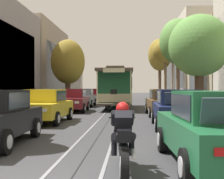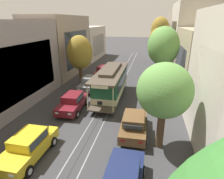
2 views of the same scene
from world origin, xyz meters
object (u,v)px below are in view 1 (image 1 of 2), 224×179
object	(u,v)px
motorcycle_with_rider	(123,139)
pedestrian_on_right_pavement	(180,97)
parked_car_grey_fourth_left	(83,98)
fire_hydrant	(0,117)
street_tree_kerb_left_second	(68,62)
cable_car_trolley	(117,88)
parked_car_maroon_mid_left	(73,100)
parked_car_navy_second_right	(177,108)
parked_car_green_near_right	(214,128)
parked_car_brown_mid_right	(164,102)
street_tree_kerb_right_fourth	(165,52)
parked_car_maroon_fifth_left	(94,96)
street_tree_kerb_right_second	(199,46)
street_tree_kerb_right_far	(160,55)
parked_car_yellow_second_left	(46,106)
street_tree_kerb_right_mid	(178,42)

from	to	relation	value
motorcycle_with_rider	pedestrian_on_right_pavement	distance (m)	21.65
parked_car_grey_fourth_left	fire_hydrant	bearing A→B (deg)	-95.86
street_tree_kerb_left_second	cable_car_trolley	world-z (taller)	street_tree_kerb_left_second
parked_car_maroon_mid_left	street_tree_kerb_left_second	xyz separation A→B (m)	(-1.93, 7.48, 3.31)
parked_car_grey_fourth_left	parked_car_navy_second_right	bearing A→B (deg)	-66.27
parked_car_green_near_right	parked_car_brown_mid_right	distance (m)	11.48
parked_car_green_near_right	cable_car_trolley	size ratio (longest dim) A/B	0.48
parked_car_green_near_right	street_tree_kerb_right_fourth	xyz separation A→B (m)	(2.19, 26.80, 4.87)
parked_car_maroon_mid_left	parked_car_maroon_fifth_left	distance (m)	11.41
parked_car_maroon_fifth_left	parked_car_green_near_right	distance (m)	26.23
parked_car_maroon_mid_left	parked_car_green_near_right	distance (m)	15.31
parked_car_brown_mid_right	pedestrian_on_right_pavement	world-z (taller)	parked_car_brown_mid_right
parked_car_grey_fourth_left	parked_car_maroon_mid_left	bearing A→B (deg)	-88.30
parked_car_maroon_mid_left	street_tree_kerb_left_second	world-z (taller)	street_tree_kerb_left_second
parked_car_maroon_mid_left	street_tree_kerb_right_second	bearing A→B (deg)	-26.67
parked_car_green_near_right	street_tree_kerb_right_second	world-z (taller)	street_tree_kerb_right_second
street_tree_kerb_right_second	street_tree_kerb_right_fourth	world-z (taller)	street_tree_kerb_right_fourth
street_tree_kerb_right_far	fire_hydrant	world-z (taller)	street_tree_kerb_right_far
parked_car_maroon_fifth_left	pedestrian_on_right_pavement	world-z (taller)	parked_car_maroon_fifth_left
parked_car_maroon_fifth_left	street_tree_kerb_right_far	world-z (taller)	street_tree_kerb_right_far
parked_car_grey_fourth_left	parked_car_yellow_second_left	bearing A→B (deg)	-89.54
parked_car_maroon_mid_left	cable_car_trolley	size ratio (longest dim) A/B	0.48
parked_car_green_near_right	parked_car_navy_second_right	distance (m)	6.10
parked_car_maroon_mid_left	cable_car_trolley	xyz separation A→B (m)	(2.87, 3.86, 0.86)
street_tree_kerb_left_second	cable_car_trolley	size ratio (longest dim) A/B	0.69
parked_car_yellow_second_left	street_tree_kerb_right_mid	size ratio (longest dim) A/B	0.59
street_tree_kerb_right_second	parked_car_maroon_fifth_left	bearing A→B (deg)	116.68
parked_car_green_near_right	fire_hydrant	distance (m)	9.45
street_tree_kerb_right_mid	cable_car_trolley	bearing A→B (deg)	-171.68
street_tree_kerb_right_second	motorcycle_with_rider	world-z (taller)	street_tree_kerb_right_second
street_tree_kerb_right_fourth	pedestrian_on_right_pavement	xyz separation A→B (m)	(0.51, -6.27, -4.80)
street_tree_kerb_right_second	cable_car_trolley	size ratio (longest dim) A/B	0.62
parked_car_brown_mid_right	cable_car_trolley	size ratio (longest dim) A/B	0.48
street_tree_kerb_right_fourth	street_tree_kerb_right_far	world-z (taller)	street_tree_kerb_right_far
street_tree_kerb_right_mid	street_tree_kerb_right_far	xyz separation A→B (m)	(0.21, 16.96, 0.74)
pedestrian_on_right_pavement	street_tree_kerb_left_second	bearing A→B (deg)	173.62
street_tree_kerb_right_fourth	cable_car_trolley	size ratio (longest dim) A/B	0.77
parked_car_brown_mid_right	street_tree_kerb_right_second	xyz separation A→B (m)	(1.82, -1.17, 3.15)
street_tree_kerb_right_mid	street_tree_kerb_right_fourth	xyz separation A→B (m)	(-0.10, 7.98, 0.15)
parked_car_brown_mid_right	fire_hydrant	xyz separation A→B (m)	(-7.55, -5.49, -0.38)
parked_car_yellow_second_left	parked_car_brown_mid_right	world-z (taller)	same
parked_car_brown_mid_right	street_tree_kerb_right_far	world-z (taller)	street_tree_kerb_right_far
parked_car_brown_mid_right	street_tree_kerb_right_far	xyz separation A→B (m)	(2.24, 24.30, 5.47)
parked_car_yellow_second_left	pedestrian_on_right_pavement	distance (m)	15.46
motorcycle_with_rider	cable_car_trolley	bearing A→B (deg)	92.83
parked_car_maroon_fifth_left	motorcycle_with_rider	size ratio (longest dim) A/B	2.22
street_tree_kerb_right_mid	motorcycle_with_rider	xyz separation A→B (m)	(-4.20, -19.45, -4.88)
parked_car_navy_second_right	cable_car_trolley	size ratio (longest dim) A/B	0.48
parked_car_yellow_second_left	parked_car_green_near_right	size ratio (longest dim) A/B	0.99
street_tree_kerb_right_far	fire_hydrant	xyz separation A→B (m)	(-9.80, -29.79, -5.84)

